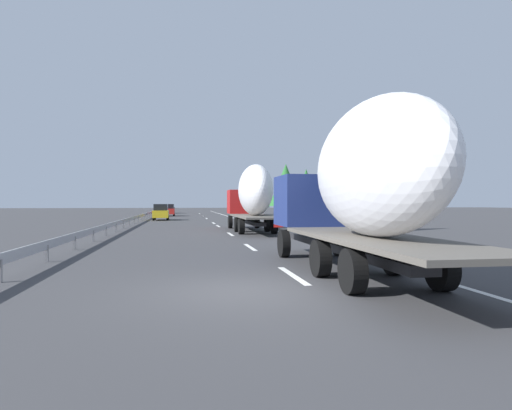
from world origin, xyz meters
TOP-DOWN VIEW (x-y plane):
  - ground_plane at (40.00, 0.00)m, footprint 260.00×260.00m
  - lane_stripe_0 at (2.00, -1.80)m, footprint 3.20×0.20m
  - lane_stripe_1 at (10.17, -1.80)m, footprint 3.20×0.20m
  - lane_stripe_2 at (18.91, -1.80)m, footprint 3.20×0.20m
  - lane_stripe_3 at (29.24, -1.80)m, footprint 3.20×0.20m
  - lane_stripe_4 at (35.00, -1.80)m, footprint 3.20×0.20m
  - lane_stripe_5 at (48.62, -1.80)m, footprint 3.20×0.20m
  - lane_stripe_6 at (59.19, -1.80)m, footprint 3.20×0.20m
  - lane_stripe_7 at (59.93, -1.80)m, footprint 3.20×0.20m
  - lane_stripe_8 at (74.42, -1.80)m, footprint 3.20×0.20m
  - edge_line_right at (45.00, -5.50)m, footprint 110.00×0.20m
  - truck_lead at (20.99, -3.60)m, footprint 12.62×2.55m
  - truck_trailing at (1.54, -3.60)m, footprint 12.77×2.55m
  - car_black_suv at (79.04, 3.72)m, footprint 4.59×1.75m
  - car_yellow_coupe at (43.80, 3.85)m, footprint 4.30×1.80m
  - car_red_compact at (60.33, 3.49)m, footprint 4.44×1.92m
  - road_sign at (46.63, -6.70)m, footprint 0.10×0.90m
  - tree_0 at (67.49, -11.93)m, footprint 4.00×4.00m
  - tree_1 at (41.94, -13.44)m, footprint 3.42×3.42m
  - tree_2 at (20.43, -10.92)m, footprint 3.73×3.73m
  - tree_3 at (37.40, -9.86)m, footprint 3.67×3.67m
  - tree_4 at (87.59, -10.95)m, footprint 2.79×2.79m
  - guardrail_median at (43.00, 6.00)m, footprint 94.00×0.10m

SIDE VIEW (x-z plane):
  - ground_plane at x=40.00m, z-range 0.00..0.00m
  - lane_stripe_0 at x=2.00m, z-range 0.00..0.01m
  - lane_stripe_1 at x=10.17m, z-range 0.00..0.01m
  - lane_stripe_2 at x=18.91m, z-range 0.00..0.01m
  - lane_stripe_3 at x=29.24m, z-range 0.00..0.01m
  - lane_stripe_4 at x=35.00m, z-range 0.00..0.01m
  - lane_stripe_5 at x=48.62m, z-range 0.00..0.01m
  - lane_stripe_6 at x=59.19m, z-range 0.00..0.01m
  - lane_stripe_7 at x=59.93m, z-range 0.00..0.01m
  - lane_stripe_8 at x=74.42m, z-range 0.00..0.01m
  - edge_line_right at x=45.00m, z-range 0.00..0.01m
  - guardrail_median at x=43.00m, z-range 0.20..0.96m
  - car_black_suv at x=79.04m, z-range 0.02..1.81m
  - car_red_compact at x=60.33m, z-range 0.01..1.87m
  - car_yellow_coupe at x=43.80m, z-range 0.00..1.91m
  - road_sign at x=46.63m, z-range 0.61..3.80m
  - truck_lead at x=20.99m, z-range 0.24..4.93m
  - truck_trailing at x=1.54m, z-range 0.27..5.02m
  - tree_0 at x=67.49m, z-range 0.62..5.51m
  - tree_4 at x=87.59m, z-range 0.66..5.95m
  - tree_1 at x=41.94m, z-range 0.60..6.77m
  - tree_3 at x=37.40m, z-range 0.85..7.18m
  - tree_2 at x=20.43m, z-range 0.67..7.95m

